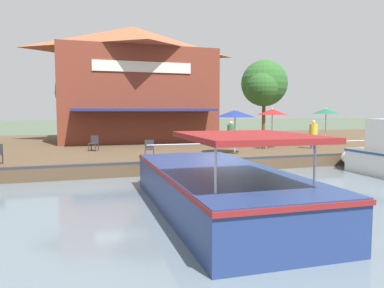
{
  "coord_description": "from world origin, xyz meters",
  "views": [
    {
      "loc": [
        15.44,
        -6.49,
        2.82
      ],
      "look_at": [
        -1.0,
        -1.13,
        1.3
      ],
      "focal_mm": 35.0,
      "sensor_mm": 36.0,
      "label": 1
    }
  ],
  "objects_px": {
    "patio_umbrella_near_quay_edge": "(235,114)",
    "person_at_quay_edge": "(231,131)",
    "waterfront_restaurant": "(134,83)",
    "patio_umbrella_far_corner": "(326,111)",
    "cafe_chair_beside_entrance": "(94,142)",
    "tree_upstream_bank": "(264,84)",
    "motorboat_fourth_along": "(207,181)",
    "tree_downstream_bank": "(79,90)",
    "cafe_chair_mid_patio": "(149,148)",
    "cafe_chair_under_first_umbrella": "(263,140)",
    "person_mid_patio": "(313,131)",
    "patio_umbrella_mid_patio_left": "(272,112)"
  },
  "relations": [
    {
      "from": "patio_umbrella_near_quay_edge",
      "to": "person_at_quay_edge",
      "type": "height_order",
      "value": "patio_umbrella_near_quay_edge"
    },
    {
      "from": "waterfront_restaurant",
      "to": "patio_umbrella_far_corner",
      "type": "distance_m",
      "value": 14.16
    },
    {
      "from": "waterfront_restaurant",
      "to": "cafe_chair_beside_entrance",
      "type": "relative_size",
      "value": 13.65
    },
    {
      "from": "patio_umbrella_near_quay_edge",
      "to": "tree_upstream_bank",
      "type": "distance_m",
      "value": 19.06
    },
    {
      "from": "motorboat_fourth_along",
      "to": "tree_downstream_bank",
      "type": "height_order",
      "value": "tree_downstream_bank"
    },
    {
      "from": "cafe_chair_mid_patio",
      "to": "cafe_chair_under_first_umbrella",
      "type": "relative_size",
      "value": 1.0
    },
    {
      "from": "patio_umbrella_far_corner",
      "to": "motorboat_fourth_along",
      "type": "bearing_deg",
      "value": -49.38
    },
    {
      "from": "patio_umbrella_near_quay_edge",
      "to": "cafe_chair_beside_entrance",
      "type": "bearing_deg",
      "value": -117.55
    },
    {
      "from": "tree_downstream_bank",
      "to": "person_at_quay_edge",
      "type": "bearing_deg",
      "value": 40.27
    },
    {
      "from": "cafe_chair_mid_patio",
      "to": "tree_upstream_bank",
      "type": "height_order",
      "value": "tree_upstream_bank"
    },
    {
      "from": "tree_upstream_bank",
      "to": "cafe_chair_beside_entrance",
      "type": "bearing_deg",
      "value": -54.95
    },
    {
      "from": "person_at_quay_edge",
      "to": "tree_downstream_bank",
      "type": "xyz_separation_m",
      "value": [
        -10.14,
        -8.59,
        2.91
      ]
    },
    {
      "from": "patio_umbrella_far_corner",
      "to": "cafe_chair_beside_entrance",
      "type": "distance_m",
      "value": 15.03
    },
    {
      "from": "cafe_chair_under_first_umbrella",
      "to": "tree_upstream_bank",
      "type": "relative_size",
      "value": 0.12
    },
    {
      "from": "cafe_chair_beside_entrance",
      "to": "person_at_quay_edge",
      "type": "relative_size",
      "value": 0.53
    },
    {
      "from": "cafe_chair_mid_patio",
      "to": "person_mid_patio",
      "type": "height_order",
      "value": "person_mid_patio"
    },
    {
      "from": "patio_umbrella_mid_patio_left",
      "to": "person_mid_patio",
      "type": "bearing_deg",
      "value": 50.17
    },
    {
      "from": "person_mid_patio",
      "to": "tree_upstream_bank",
      "type": "bearing_deg",
      "value": 162.05
    },
    {
      "from": "waterfront_restaurant",
      "to": "cafe_chair_mid_patio",
      "type": "bearing_deg",
      "value": -5.79
    },
    {
      "from": "person_at_quay_edge",
      "to": "cafe_chair_mid_patio",
      "type": "bearing_deg",
      "value": -58.95
    },
    {
      "from": "tree_downstream_bank",
      "to": "cafe_chair_under_first_umbrella",
      "type": "bearing_deg",
      "value": 42.1
    },
    {
      "from": "patio_umbrella_mid_patio_left",
      "to": "tree_downstream_bank",
      "type": "relative_size",
      "value": 0.4
    },
    {
      "from": "person_at_quay_edge",
      "to": "cafe_chair_under_first_umbrella",
      "type": "bearing_deg",
      "value": 54.83
    },
    {
      "from": "person_mid_patio",
      "to": "tree_upstream_bank",
      "type": "relative_size",
      "value": 0.23
    },
    {
      "from": "patio_umbrella_far_corner",
      "to": "cafe_chair_under_first_umbrella",
      "type": "height_order",
      "value": "patio_umbrella_far_corner"
    },
    {
      "from": "patio_umbrella_near_quay_edge",
      "to": "patio_umbrella_far_corner",
      "type": "distance_m",
      "value": 8.49
    },
    {
      "from": "cafe_chair_mid_patio",
      "to": "tree_upstream_bank",
      "type": "distance_m",
      "value": 22.5
    },
    {
      "from": "patio_umbrella_far_corner",
      "to": "person_at_quay_edge",
      "type": "xyz_separation_m",
      "value": [
        -0.07,
        -6.81,
        -1.21
      ]
    },
    {
      "from": "waterfront_restaurant",
      "to": "tree_downstream_bank",
      "type": "height_order",
      "value": "waterfront_restaurant"
    },
    {
      "from": "cafe_chair_under_first_umbrella",
      "to": "person_at_quay_edge",
      "type": "bearing_deg",
      "value": -125.17
    },
    {
      "from": "cafe_chair_beside_entrance",
      "to": "person_at_quay_edge",
      "type": "distance_m",
      "value": 8.15
    },
    {
      "from": "patio_umbrella_mid_patio_left",
      "to": "person_mid_patio",
      "type": "distance_m",
      "value": 2.69
    },
    {
      "from": "waterfront_restaurant",
      "to": "cafe_chair_under_first_umbrella",
      "type": "distance_m",
      "value": 11.68
    },
    {
      "from": "cafe_chair_under_first_umbrella",
      "to": "cafe_chair_beside_entrance",
      "type": "distance_m",
      "value": 9.82
    },
    {
      "from": "patio_umbrella_near_quay_edge",
      "to": "motorboat_fourth_along",
      "type": "bearing_deg",
      "value": -29.87
    },
    {
      "from": "person_at_quay_edge",
      "to": "tree_downstream_bank",
      "type": "height_order",
      "value": "tree_downstream_bank"
    },
    {
      "from": "patio_umbrella_far_corner",
      "to": "motorboat_fourth_along",
      "type": "relative_size",
      "value": 0.25
    },
    {
      "from": "motorboat_fourth_along",
      "to": "patio_umbrella_near_quay_edge",
      "type": "bearing_deg",
      "value": 150.13
    },
    {
      "from": "patio_umbrella_mid_patio_left",
      "to": "cafe_chair_mid_patio",
      "type": "xyz_separation_m",
      "value": [
        2.93,
        -8.29,
        -1.69
      ]
    },
    {
      "from": "cafe_chair_under_first_umbrella",
      "to": "person_mid_patio",
      "type": "bearing_deg",
      "value": 70.1
    },
    {
      "from": "patio_umbrella_mid_patio_left",
      "to": "person_mid_patio",
      "type": "xyz_separation_m",
      "value": [
        1.57,
        1.88,
        -1.11
      ]
    },
    {
      "from": "patio_umbrella_far_corner",
      "to": "cafe_chair_under_first_umbrella",
      "type": "bearing_deg",
      "value": -78.87
    },
    {
      "from": "tree_downstream_bank",
      "to": "tree_upstream_bank",
      "type": "bearing_deg",
      "value": 98.26
    },
    {
      "from": "person_at_quay_edge",
      "to": "person_mid_patio",
      "type": "xyz_separation_m",
      "value": [
        2.12,
        4.38,
        0.06
      ]
    },
    {
      "from": "person_at_quay_edge",
      "to": "cafe_chair_beside_entrance",
      "type": "bearing_deg",
      "value": -94.16
    },
    {
      "from": "patio_umbrella_far_corner",
      "to": "tree_downstream_bank",
      "type": "relative_size",
      "value": 0.4
    },
    {
      "from": "patio_umbrella_near_quay_edge",
      "to": "tree_downstream_bank",
      "type": "xyz_separation_m",
      "value": [
        -13.19,
        -7.45,
        1.82
      ]
    },
    {
      "from": "cafe_chair_beside_entrance",
      "to": "motorboat_fourth_along",
      "type": "relative_size",
      "value": 0.09
    },
    {
      "from": "patio_umbrella_far_corner",
      "to": "tree_upstream_bank",
      "type": "xyz_separation_m",
      "value": [
        -12.8,
        2.38,
        2.69
      ]
    },
    {
      "from": "person_mid_patio",
      "to": "tree_downstream_bank",
      "type": "bearing_deg",
      "value": -133.39
    }
  ]
}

